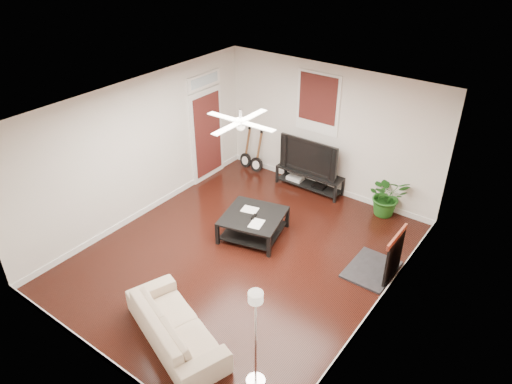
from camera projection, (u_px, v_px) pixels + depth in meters
room at (242, 189)px, 7.92m from camera, size 5.01×6.01×2.81m
brick_accent at (409, 211)px, 7.35m from camera, size 0.02×2.20×2.80m
fireplace at (383, 252)px, 7.98m from camera, size 0.80×1.10×0.92m
window_back at (318, 103)px, 9.85m from camera, size 1.00×0.06×1.30m
door_left at (207, 127)px, 10.57m from camera, size 0.08×1.00×2.50m
tv_stand at (309, 180)px, 10.60m from camera, size 1.54×0.41×0.43m
tv at (311, 155)px, 10.30m from camera, size 1.38×0.18×0.79m
coffee_table at (253, 225)px, 9.07m from camera, size 1.32×1.32×0.46m
sofa at (176, 326)px, 6.81m from camera, size 2.08×1.37×0.57m
floor_lamp at (256, 340)px, 5.93m from camera, size 0.33×0.33×1.58m
potted_plant at (387, 196)px, 9.60m from camera, size 1.04×1.01×0.88m
guitar_left at (245, 147)px, 11.30m from camera, size 0.38×0.30×1.10m
guitar_right at (257, 151)px, 11.10m from camera, size 0.36×0.26×1.10m
ceiling_fan at (241, 122)px, 7.31m from camera, size 1.24×1.24×0.32m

